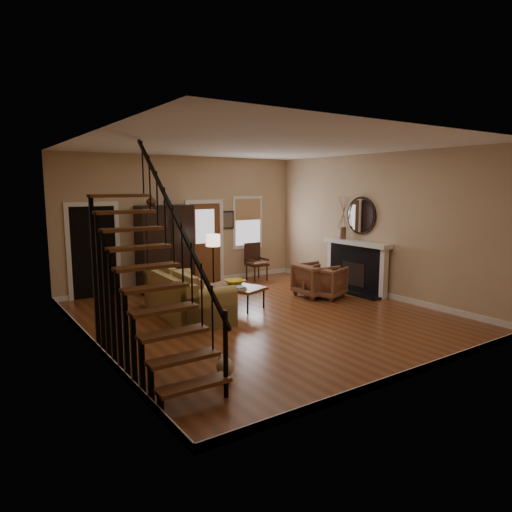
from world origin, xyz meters
TOP-DOWN VIEW (x-y plane):
  - room at (-0.41, 1.76)m, footprint 7.00×7.33m
  - staircase at (-2.78, -1.30)m, footprint 0.94×2.80m
  - fireplace at (3.13, 0.50)m, footprint 0.33×1.95m
  - armoire at (-0.70, 3.15)m, footprint 1.30×0.60m
  - vase_a at (-1.05, 3.05)m, footprint 0.24×0.24m
  - vase_b at (-0.65, 3.05)m, footprint 0.20×0.20m
  - sofa at (-1.21, 0.89)m, footprint 1.10×2.35m
  - coffee_table at (-0.05, 0.92)m, footprint 1.05×1.36m
  - bowl at (-0.00, 1.07)m, footprint 0.41×0.41m
  - books at (-0.17, 0.62)m, footprint 0.22×0.30m
  - armchair_left at (2.10, 0.48)m, footprint 1.02×1.01m
  - armchair_right at (1.98, 0.70)m, footprint 0.88×0.86m
  - floor_lamp at (0.06, 2.12)m, footprint 0.41×0.41m
  - side_chair at (1.85, 2.95)m, footprint 0.54×0.54m
  - dog at (-2.10, -2.12)m, footprint 0.37×0.46m

SIDE VIEW (x-z plane):
  - dog at x=-2.10m, z-range 0.00..0.29m
  - coffee_table at x=-0.05m, z-range 0.00..0.46m
  - armchair_left at x=2.10m, z-range 0.00..0.73m
  - armchair_right at x=1.98m, z-range 0.00..0.77m
  - sofa at x=-1.21m, z-range 0.00..0.86m
  - books at x=-0.17m, z-range 0.46..0.51m
  - bowl at x=0.00m, z-range 0.46..0.56m
  - side_chair at x=1.85m, z-range 0.00..1.02m
  - floor_lamp at x=0.06m, z-range 0.00..1.44m
  - fireplace at x=3.13m, z-range -0.41..1.89m
  - armoire at x=-0.70m, z-range 0.00..2.10m
  - room at x=-0.41m, z-range -0.14..3.16m
  - staircase at x=-2.78m, z-range 0.00..3.20m
  - vase_b at x=-0.65m, z-range 2.10..2.31m
  - vase_a at x=-1.05m, z-range 2.10..2.35m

